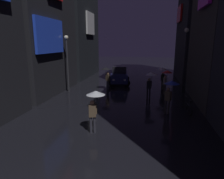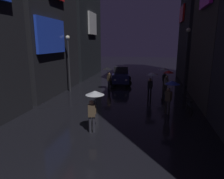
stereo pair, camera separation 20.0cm
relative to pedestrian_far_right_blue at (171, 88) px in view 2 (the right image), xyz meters
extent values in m
cube|color=#264CF9|center=(-8.77, 2.17, 3.17)|extent=(0.20, 4.08, 2.53)
cube|color=white|center=(-8.77, 12.85, 4.99)|extent=(0.20, 2.98, 2.63)
cube|color=red|center=(1.93, 13.90, 5.95)|extent=(0.20, 3.11, 1.84)
cylinder|color=#38332D|center=(-0.20, 0.07, -1.24)|extent=(0.12, 0.12, 0.85)
cylinder|color=#38332D|center=(-0.04, -0.02, -1.24)|extent=(0.12, 0.12, 0.85)
cube|color=brown|center=(-0.12, 0.03, -0.52)|extent=(0.40, 0.35, 0.60)
sphere|color=#9E7051|center=(-0.12, 0.03, -0.11)|extent=(0.22, 0.22, 0.22)
cylinder|color=brown|center=(0.06, -0.01, -0.47)|extent=(0.09, 0.09, 0.50)
cylinder|color=slate|center=(0.06, -0.01, -0.13)|extent=(0.02, 0.02, 0.77)
cone|color=#263FB2|center=(0.06, -0.01, 0.35)|extent=(0.90, 0.90, 0.20)
cylinder|color=#2D2D38|center=(-5.03, 5.70, -1.24)|extent=(0.12, 0.12, 0.85)
cylinder|color=#2D2D38|center=(-5.18, 5.80, -1.24)|extent=(0.12, 0.12, 0.85)
cube|color=brown|center=(-5.10, 5.75, -0.52)|extent=(0.40, 0.37, 0.60)
sphere|color=#9E7051|center=(-5.10, 5.75, -0.11)|extent=(0.22, 0.22, 0.22)
cylinder|color=brown|center=(-5.28, 5.81, -0.47)|extent=(0.09, 0.09, 0.50)
cylinder|color=slate|center=(-5.28, 5.81, -0.13)|extent=(0.02, 0.02, 0.77)
cone|color=black|center=(-5.28, 5.81, 0.35)|extent=(0.90, 0.90, 0.20)
cylinder|color=#38332D|center=(-0.01, 4.91, -1.24)|extent=(0.12, 0.12, 0.85)
cylinder|color=#38332D|center=(0.06, 4.75, -1.24)|extent=(0.12, 0.12, 0.85)
cube|color=gray|center=(0.03, 4.83, -0.52)|extent=(0.34, 0.40, 0.60)
sphere|color=tan|center=(0.03, 4.83, -0.11)|extent=(0.22, 0.22, 0.22)
cylinder|color=gray|center=(0.15, 4.69, -0.47)|extent=(0.09, 0.09, 0.50)
cylinder|color=slate|center=(0.15, 4.69, -0.13)|extent=(0.02, 0.02, 0.77)
cone|color=red|center=(0.15, 4.69, 0.35)|extent=(0.90, 0.90, 0.20)
cylinder|color=black|center=(-1.38, 3.19, -1.24)|extent=(0.12, 0.12, 0.85)
cylinder|color=black|center=(-1.21, 3.21, -1.24)|extent=(0.12, 0.12, 0.85)
cube|color=black|center=(-1.30, 3.20, -0.52)|extent=(0.36, 0.26, 0.60)
sphere|color=#9E7051|center=(-1.30, 3.20, -0.11)|extent=(0.22, 0.22, 0.22)
cylinder|color=black|center=(-1.12, 3.27, -0.47)|extent=(0.09, 0.09, 0.50)
cylinder|color=slate|center=(-1.12, 3.27, -0.13)|extent=(0.02, 0.02, 0.77)
cone|color=silver|center=(-1.12, 3.27, 0.35)|extent=(0.90, 0.90, 0.20)
cylinder|color=#2D2D38|center=(-4.01, -3.50, -1.24)|extent=(0.12, 0.12, 0.85)
cylinder|color=#2D2D38|center=(-3.84, -3.45, -1.24)|extent=(0.12, 0.12, 0.85)
cube|color=brown|center=(-3.92, -3.47, -0.52)|extent=(0.39, 0.31, 0.60)
sphere|color=#9E7051|center=(-3.92, -3.47, -0.11)|extent=(0.22, 0.22, 0.22)
cylinder|color=brown|center=(-3.77, -3.37, -0.47)|extent=(0.09, 0.09, 0.50)
cylinder|color=slate|center=(-3.77, -3.37, -0.13)|extent=(0.02, 0.02, 0.77)
cone|color=silver|center=(-3.77, -3.37, 0.35)|extent=(0.90, 0.90, 0.20)
cylinder|color=#38332D|center=(0.04, 6.81, -1.24)|extent=(0.12, 0.12, 0.85)
cylinder|color=#38332D|center=(-0.10, 6.69, -1.24)|extent=(0.12, 0.12, 0.85)
cube|color=black|center=(-0.03, 6.75, -0.52)|extent=(0.40, 0.39, 0.60)
sphere|color=beige|center=(-0.03, 6.75, -0.11)|extent=(0.22, 0.22, 0.22)
cylinder|color=black|center=(-0.14, 6.60, -0.47)|extent=(0.09, 0.09, 0.50)
cylinder|color=slate|center=(-0.14, 6.60, -0.13)|extent=(0.02, 0.02, 0.77)
cone|color=silver|center=(-0.14, 6.60, 0.35)|extent=(0.90, 0.90, 0.20)
torus|color=black|center=(1.14, 1.06, -1.31)|extent=(0.12, 0.72, 0.72)
torus|color=black|center=(1.23, -0.03, -1.31)|extent=(0.12, 0.72, 0.72)
cylinder|color=black|center=(1.18, 0.51, -1.13)|extent=(0.13, 1.00, 0.05)
cylinder|color=black|center=(1.23, -0.03, -0.96)|extent=(0.04, 0.04, 0.40)
cube|color=black|center=(1.23, -0.03, -0.74)|extent=(0.14, 0.25, 0.06)
cylinder|color=black|center=(1.14, 1.06, -0.76)|extent=(0.07, 0.45, 0.03)
cube|color=navy|center=(-4.46, 8.86, -0.90)|extent=(2.25, 4.30, 0.90)
cube|color=black|center=(-4.46, 8.86, -0.10)|extent=(1.69, 2.03, 0.70)
cylinder|color=black|center=(-3.48, 7.65, -1.35)|extent=(0.66, 0.31, 0.64)
cylinder|color=black|center=(-5.08, 7.43, -1.35)|extent=(0.66, 0.31, 0.64)
cylinder|color=black|center=(-3.85, 10.29, -1.35)|extent=(0.66, 0.31, 0.64)
cylinder|color=black|center=(-5.45, 10.07, -1.35)|extent=(0.66, 0.31, 0.64)
cube|color=white|center=(-3.63, 6.89, -0.90)|extent=(0.21, 0.09, 0.14)
cube|color=white|center=(-4.72, 6.73, -0.90)|extent=(0.21, 0.09, 0.14)
cylinder|color=#2D2D33|center=(-8.42, 4.35, 0.63)|extent=(0.14, 0.14, 4.59)
sphere|color=#F9EFCC|center=(-8.42, 4.35, 3.10)|extent=(0.36, 0.36, 0.36)
cylinder|color=#2D2D33|center=(1.58, 5.73, 0.91)|extent=(0.14, 0.14, 5.17)
sphere|color=#F9EFCC|center=(1.58, 5.73, 3.68)|extent=(0.36, 0.36, 0.36)
camera|label=1|loc=(-1.32, -12.23, 2.66)|focal=32.00mm
camera|label=2|loc=(-1.12, -12.19, 2.66)|focal=32.00mm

